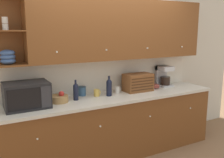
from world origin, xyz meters
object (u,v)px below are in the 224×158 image
object	(u,v)px
second_wine_bottle	(109,87)
bowl_stack_on_counter	(154,86)
mug_blue_second	(97,93)
mug	(117,90)
microwave	(27,95)
storage_canister	(82,91)
fruit_basket	(59,98)
wine_bottle	(76,91)
coffee_maker	(164,76)
bread_box	(138,82)

from	to	relation	value
second_wine_bottle	bowl_stack_on_counter	size ratio (longest dim) A/B	1.52
mug_blue_second	mug	distance (m)	0.36
microwave	storage_canister	xyz separation A→B (m)	(0.82, 0.21, -0.09)
fruit_basket	storage_canister	xyz separation A→B (m)	(0.40, 0.17, 0.02)
wine_bottle	microwave	bearing A→B (deg)	-177.52
mug	bowl_stack_on_counter	world-z (taller)	mug
microwave	mug_blue_second	xyz separation A→B (m)	(1.01, 0.08, -0.11)
microwave	mug	xyz separation A→B (m)	(1.36, 0.09, -0.11)
bowl_stack_on_counter	wine_bottle	bearing A→B (deg)	-177.00
wine_bottle	bowl_stack_on_counter	world-z (taller)	wine_bottle
storage_canister	mug	size ratio (longest dim) A/B	1.31
bowl_stack_on_counter	coffee_maker	size ratio (longest dim) A/B	0.56
wine_bottle	mug_blue_second	xyz separation A→B (m)	(0.35, 0.05, -0.08)
bowl_stack_on_counter	storage_canister	bearing A→B (deg)	174.95
second_wine_bottle	microwave	bearing A→B (deg)	-179.66
microwave	bowl_stack_on_counter	world-z (taller)	microwave
bowl_stack_on_counter	coffee_maker	distance (m)	0.29
wine_bottle	second_wine_bottle	distance (m)	0.51
mug_blue_second	coffee_maker	distance (m)	1.33
storage_canister	coffee_maker	size ratio (longest dim) A/B	0.39
coffee_maker	bowl_stack_on_counter	bearing A→B (deg)	-169.08
microwave	bowl_stack_on_counter	distance (m)	2.08
wine_bottle	storage_canister	distance (m)	0.25
microwave	bowl_stack_on_counter	size ratio (longest dim) A/B	2.73
storage_canister	mug_blue_second	bearing A→B (deg)	-35.72
fruit_basket	second_wine_bottle	world-z (taller)	second_wine_bottle
mug	storage_canister	bearing A→B (deg)	167.51
storage_canister	bowl_stack_on_counter	xyz separation A→B (m)	(1.25, -0.11, -0.03)
storage_canister	bowl_stack_on_counter	world-z (taller)	storage_canister
wine_bottle	coffee_maker	xyz separation A→B (m)	(1.66, 0.12, 0.05)
bread_box	microwave	bearing A→B (deg)	-178.16
fruit_basket	coffee_maker	size ratio (longest dim) A/B	0.71
wine_bottle	bowl_stack_on_counter	size ratio (longest dim) A/B	1.44
bread_box	coffee_maker	bearing A→B (deg)	8.94
mug	coffee_maker	size ratio (longest dim) A/B	0.30
second_wine_bottle	coffee_maker	xyz separation A→B (m)	(1.15, 0.14, 0.04)
fruit_basket	bowl_stack_on_counter	distance (m)	1.65
fruit_basket	mug	world-z (taller)	fruit_basket
storage_canister	bread_box	world-z (taller)	bread_box
mug_blue_second	bread_box	bearing A→B (deg)	-2.12
fruit_basket	mug_blue_second	world-z (taller)	fruit_basket
fruit_basket	bread_box	bearing A→B (deg)	0.53
fruit_basket	mug_blue_second	distance (m)	0.58
wine_bottle	bread_box	size ratio (longest dim) A/B	0.64
microwave	second_wine_bottle	bearing A→B (deg)	0.34
fruit_basket	mug	bearing A→B (deg)	3.08
wine_bottle	bowl_stack_on_counter	distance (m)	1.42
second_wine_bottle	mug	world-z (taller)	second_wine_bottle
bowl_stack_on_counter	coffee_maker	xyz separation A→B (m)	(0.25, 0.05, 0.14)
mug	bread_box	xyz separation A→B (m)	(0.35, -0.04, 0.09)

